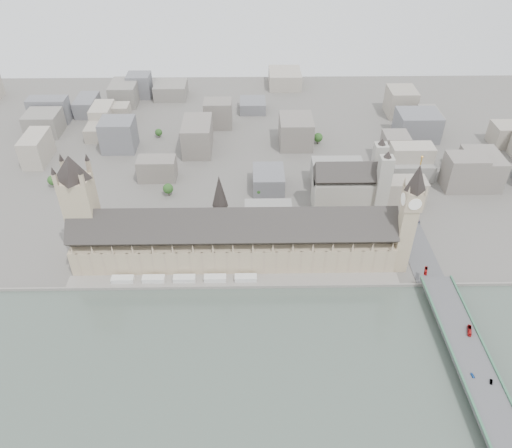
{
  "coord_description": "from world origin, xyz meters",
  "views": [
    {
      "loc": [
        13.62,
        -304.37,
        283.63
      ],
      "look_at": [
        18.92,
        27.78,
        32.65
      ],
      "focal_mm": 35.0,
      "sensor_mm": 36.0,
      "label": 1
    }
  ],
  "objects_px": {
    "westminster_abbey": "(351,187)",
    "red_bus_south": "(469,331)",
    "elizabeth_tower": "(410,212)",
    "car_silver": "(491,382)",
    "palace_of_westminster": "(233,240)",
    "car_blue": "(473,375)",
    "car_approach": "(419,222)",
    "victoria_tower": "(80,205)",
    "westminster_bridge": "(466,355)",
    "red_bus_north": "(426,271)"
  },
  "relations": [
    {
      "from": "palace_of_westminster",
      "to": "car_approach",
      "type": "xyz_separation_m",
      "value": [
        168.38,
        37.05,
        -11.75
      ]
    },
    {
      "from": "elizabeth_tower",
      "to": "westminster_bridge",
      "type": "relative_size",
      "value": 0.33
    },
    {
      "from": "red_bus_south",
      "to": "palace_of_westminster",
      "type": "bearing_deg",
      "value": 170.14
    },
    {
      "from": "westminster_abbey",
      "to": "red_bus_south",
      "type": "height_order",
      "value": "westminster_abbey"
    },
    {
      "from": "car_blue",
      "to": "car_silver",
      "type": "bearing_deg",
      "value": -33.18
    },
    {
      "from": "red_bus_north",
      "to": "victoria_tower",
      "type": "bearing_deg",
      "value": -166.04
    },
    {
      "from": "westminster_abbey",
      "to": "car_blue",
      "type": "relative_size",
      "value": 17.91
    },
    {
      "from": "westminster_bridge",
      "to": "car_approach",
      "type": "xyz_separation_m",
      "value": [
        6.38,
        144.25,
        5.83
      ]
    },
    {
      "from": "red_bus_south",
      "to": "car_silver",
      "type": "relative_size",
      "value": 2.42
    },
    {
      "from": "elizabeth_tower",
      "to": "red_bus_south",
      "type": "distance_m",
      "value": 96.98
    },
    {
      "from": "car_blue",
      "to": "car_silver",
      "type": "xyz_separation_m",
      "value": [
        10.09,
        -5.01,
        0.02
      ]
    },
    {
      "from": "victoria_tower",
      "to": "westminster_bridge",
      "type": "bearing_deg",
      "value": -21.78
    },
    {
      "from": "car_silver",
      "to": "red_bus_south",
      "type": "bearing_deg",
      "value": 112.12
    },
    {
      "from": "victoria_tower",
      "to": "car_silver",
      "type": "bearing_deg",
      "value": -25.73
    },
    {
      "from": "westminster_bridge",
      "to": "car_approach",
      "type": "height_order",
      "value": "car_approach"
    },
    {
      "from": "red_bus_south",
      "to": "car_silver",
      "type": "height_order",
      "value": "red_bus_south"
    },
    {
      "from": "westminster_abbey",
      "to": "red_bus_south",
      "type": "relative_size",
      "value": 6.93
    },
    {
      "from": "palace_of_westminster",
      "to": "westminster_abbey",
      "type": "bearing_deg",
      "value": 34.17
    },
    {
      "from": "car_blue",
      "to": "westminster_abbey",
      "type": "bearing_deg",
      "value": 96.06
    },
    {
      "from": "car_blue",
      "to": "car_silver",
      "type": "distance_m",
      "value": 11.26
    },
    {
      "from": "elizabeth_tower",
      "to": "westminster_abbey",
      "type": "bearing_deg",
      "value": 107.29
    },
    {
      "from": "elizabeth_tower",
      "to": "car_silver",
      "type": "xyz_separation_m",
      "value": [
        29.3,
        -121.39,
        -47.17
      ]
    },
    {
      "from": "victoria_tower",
      "to": "westminster_abbey",
      "type": "relative_size",
      "value": 1.47
    },
    {
      "from": "elizabeth_tower",
      "to": "car_silver",
      "type": "distance_m",
      "value": 133.49
    },
    {
      "from": "red_bus_south",
      "to": "westminster_abbey",
      "type": "bearing_deg",
      "value": 127.6
    },
    {
      "from": "red_bus_north",
      "to": "car_approach",
      "type": "relative_size",
      "value": 1.92
    },
    {
      "from": "palace_of_westminster",
      "to": "car_blue",
      "type": "relative_size",
      "value": 69.79
    },
    {
      "from": "car_blue",
      "to": "car_approach",
      "type": "relative_size",
      "value": 0.78
    },
    {
      "from": "car_blue",
      "to": "car_approach",
      "type": "bearing_deg",
      "value": 79.37
    },
    {
      "from": "elizabeth_tower",
      "to": "westminster_abbey",
      "type": "relative_size",
      "value": 1.58
    },
    {
      "from": "westminster_bridge",
      "to": "car_silver",
      "type": "relative_size",
      "value": 80.1
    },
    {
      "from": "red_bus_north",
      "to": "red_bus_south",
      "type": "relative_size",
      "value": 0.95
    },
    {
      "from": "westminster_abbey",
      "to": "car_approach",
      "type": "distance_m",
      "value": 70.45
    },
    {
      "from": "red_bus_north",
      "to": "red_bus_south",
      "type": "bearing_deg",
      "value": -57.2
    },
    {
      "from": "palace_of_westminster",
      "to": "red_bus_north",
      "type": "relative_size",
      "value": 28.27
    },
    {
      "from": "red_bus_north",
      "to": "car_silver",
      "type": "xyz_separation_m",
      "value": [
        12.01,
        -104.32,
        -0.64
      ]
    },
    {
      "from": "westminster_bridge",
      "to": "car_approach",
      "type": "bearing_deg",
      "value": 87.47
    },
    {
      "from": "palace_of_westminster",
      "to": "red_bus_north",
      "type": "bearing_deg",
      "value": -10.5
    },
    {
      "from": "red_bus_south",
      "to": "victoria_tower",
      "type": "bearing_deg",
      "value": -179.95
    },
    {
      "from": "elizabeth_tower",
      "to": "westminster_abbey",
      "type": "xyz_separation_m",
      "value": [
        -27.08,
        87.0,
        -33.01
      ]
    },
    {
      "from": "red_bus_north",
      "to": "red_bus_south",
      "type": "height_order",
      "value": "red_bus_south"
    },
    {
      "from": "palace_of_westminster",
      "to": "red_bus_north",
      "type": "xyz_separation_m",
      "value": [
        155.29,
        -28.77,
        -11.15
      ]
    },
    {
      "from": "palace_of_westminster",
      "to": "car_silver",
      "type": "distance_m",
      "value": 214.1
    },
    {
      "from": "palace_of_westminster",
      "to": "victoria_tower",
      "type": "height_order",
      "value": "victoria_tower"
    },
    {
      "from": "victoria_tower",
      "to": "elizabeth_tower",
      "type": "bearing_deg",
      "value": -3.96
    },
    {
      "from": "car_approach",
      "to": "westminster_bridge",
      "type": "bearing_deg",
      "value": -85.55
    },
    {
      "from": "palace_of_westminster",
      "to": "red_bus_north",
      "type": "distance_m",
      "value": 158.32
    },
    {
      "from": "palace_of_westminster",
      "to": "westminster_abbey",
      "type": "height_order",
      "value": "westminster_abbey"
    },
    {
      "from": "red_bus_north",
      "to": "car_approach",
      "type": "bearing_deg",
      "value": 99.92
    },
    {
      "from": "red_bus_north",
      "to": "car_approach",
      "type": "xyz_separation_m",
      "value": [
        13.09,
        65.81,
        -0.6
      ]
    }
  ]
}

